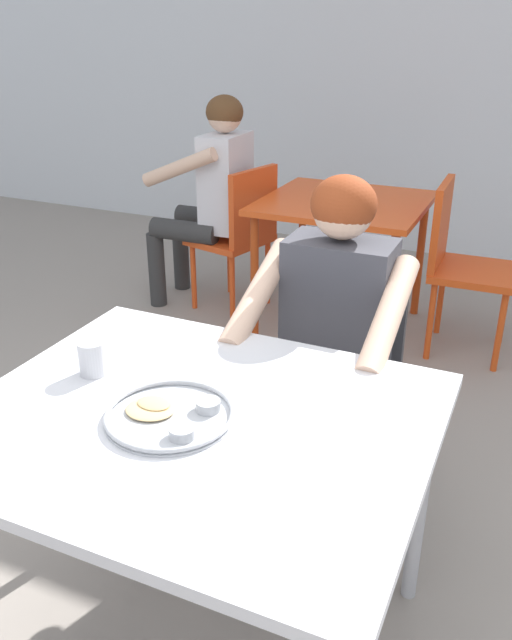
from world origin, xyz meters
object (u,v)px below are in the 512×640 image
table_foreground (197,441)px  chair_red_right (459,257)px  thali_tray (171,414)px  chair_red_left (240,230)px  table_background_red (344,217)px  drinking_cup (92,357)px  patron_background (212,185)px  chair_foreground (344,364)px  diner_foreground (328,329)px

table_foreground → chair_red_right: bearing=81.6°
thali_tray → chair_red_left: 2.37m
table_background_red → chair_red_left: 0.62m
drinking_cup → patron_background: 2.23m
chair_foreground → chair_red_right: (0.21, 1.24, 0.04)m
chair_red_left → chair_red_right: (1.23, -0.02, 0.02)m
chair_red_left → patron_background: bearing=177.7°
thali_tray → chair_red_left: (-0.87, 2.19, -0.27)m
thali_tray → table_background_red: size_ratio=0.36×
chair_red_left → table_background_red: bearing=0.9°
chair_foreground → chair_red_left: (-1.02, 1.26, 0.03)m
diner_foreground → table_background_red: 1.54m
drinking_cup → diner_foreground: diner_foreground is taller
chair_foreground → chair_red_left: size_ratio=0.93×
diner_foreground → table_background_red: (-0.41, 1.48, -0.06)m
thali_tray → chair_red_right: (0.36, 2.17, -0.25)m
chair_foreground → patron_background: patron_background is taller
chair_red_right → chair_foreground: bearing=-99.6°
table_foreground → thali_tray: 0.10m
table_foreground → drinking_cup: bearing=169.1°
table_foreground → patron_background: bearing=116.9°
table_foreground → chair_red_left: size_ratio=1.28×
table_foreground → chair_red_left: 2.34m
table_foreground → diner_foreground: (0.10, 0.68, 0.02)m
table_background_red → chair_red_right: size_ratio=0.96×
patron_background → thali_tray: bearing=-64.4°
diner_foreground → table_background_red: diner_foreground is taller
thali_tray → chair_red_right: size_ratio=0.35×
chair_foreground → diner_foreground: diner_foreground is taller
chair_foreground → table_background_red: bearing=107.9°
thali_tray → drinking_cup: 0.32m
table_background_red → chair_red_right: (0.62, -0.03, -0.13)m
drinking_cup → patron_background: (-0.76, 2.09, -0.07)m
chair_foreground → table_background_red: size_ratio=0.94×
chair_red_right → patron_background: bearing=179.0°
table_foreground → drinking_cup: drinking_cup is taller
table_foreground → thali_tray: thali_tray is taller
chair_foreground → chair_red_right: size_ratio=0.91×
patron_background → diner_foreground: bearing=-51.0°
drinking_cup → chair_foreground: bearing=61.8°
chair_red_left → patron_background: patron_background is taller
diner_foreground → chair_red_right: diner_foreground is taller
diner_foreground → chair_red_right: size_ratio=1.33×
thali_tray → table_background_red: (-0.26, 2.20, -0.12)m
chair_red_left → chair_red_right: 1.23m
thali_tray → drinking_cup: drinking_cup is taller
diner_foreground → chair_red_left: 1.80m
chair_red_left → patron_background: (-0.18, 0.01, 0.24)m
chair_red_right → drinking_cup: bearing=-107.6°
drinking_cup → chair_red_left: (-0.57, 2.09, -0.31)m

